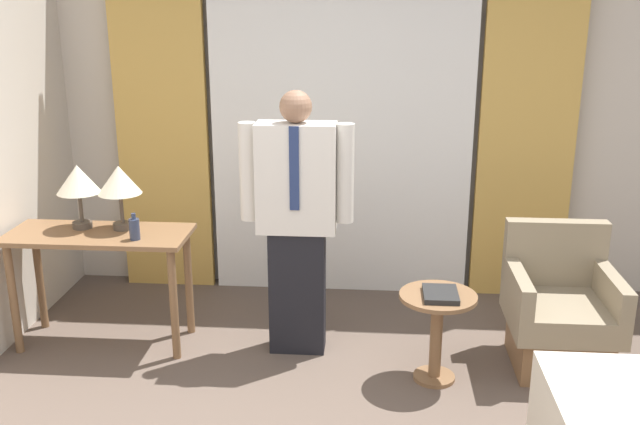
{
  "coord_description": "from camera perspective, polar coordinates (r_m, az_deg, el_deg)",
  "views": [
    {
      "loc": [
        0.24,
        -2.5,
        2.15
      ],
      "look_at": [
        -0.06,
        1.41,
        0.95
      ],
      "focal_mm": 40.0,
      "sensor_mm": 36.0,
      "label": 1
    }
  ],
  "objects": [
    {
      "name": "curtain_drape_right",
      "position": [
        5.24,
        16.3,
        6.88
      ],
      "size": [
        0.67,
        0.06,
        2.58
      ],
      "color": "gold",
      "rests_on": "ground_plane"
    },
    {
      "name": "armchair",
      "position": [
        4.53,
        18.58,
        -7.82
      ],
      "size": [
        0.61,
        0.63,
        0.84
      ],
      "color": "brown",
      "rests_on": "ground_plane"
    },
    {
      "name": "bottle_near_edge",
      "position": [
        4.4,
        -14.62,
        -1.26
      ],
      "size": [
        0.06,
        0.06,
        0.16
      ],
      "color": "#2D3851",
      "rests_on": "desk"
    },
    {
      "name": "desk",
      "position": [
        4.65,
        -17.19,
        -3.05
      ],
      "size": [
        1.13,
        0.48,
        0.75
      ],
      "color": "brown",
      "rests_on": "ground_plane"
    },
    {
      "name": "curtain_sheer_center",
      "position": [
        5.13,
        1.72,
        7.35
      ],
      "size": [
        1.87,
        0.06,
        2.58
      ],
      "color": "white",
      "rests_on": "ground_plane"
    },
    {
      "name": "curtain_drape_left",
      "position": [
        5.36,
        -12.56,
        7.36
      ],
      "size": [
        0.67,
        0.06,
        2.58
      ],
      "color": "gold",
      "rests_on": "ground_plane"
    },
    {
      "name": "book",
      "position": [
        4.06,
        9.62,
        -6.46
      ],
      "size": [
        0.19,
        0.24,
        0.03
      ],
      "color": "black",
      "rests_on": "side_table"
    },
    {
      "name": "side_table",
      "position": [
        4.16,
        9.33,
        -8.65
      ],
      "size": [
        0.44,
        0.44,
        0.53
      ],
      "color": "brown",
      "rests_on": "ground_plane"
    },
    {
      "name": "person",
      "position": [
        4.28,
        -1.87,
        -0.28
      ],
      "size": [
        0.68,
        0.22,
        1.63
      ],
      "color": "black",
      "rests_on": "ground_plane"
    },
    {
      "name": "table_lamp_right",
      "position": [
        4.56,
        -15.76,
        2.36
      ],
      "size": [
        0.27,
        0.27,
        0.41
      ],
      "color": "#4C4238",
      "rests_on": "desk"
    },
    {
      "name": "table_lamp_left",
      "position": [
        4.65,
        -18.79,
        2.38
      ],
      "size": [
        0.27,
        0.27,
        0.41
      ],
      "color": "#4C4238",
      "rests_on": "desk"
    },
    {
      "name": "wall_back",
      "position": [
        5.25,
        1.79,
        8.23
      ],
      "size": [
        10.0,
        0.06,
        2.7
      ],
      "color": "beige",
      "rests_on": "ground_plane"
    }
  ]
}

